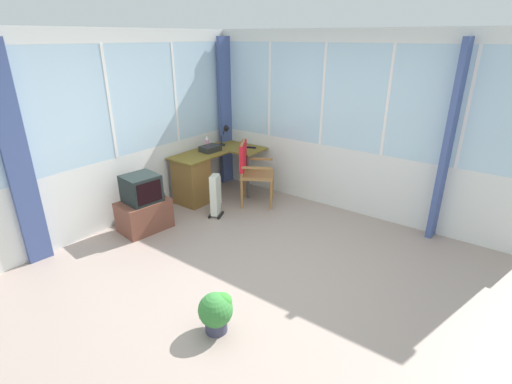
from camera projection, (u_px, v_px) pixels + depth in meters
The scene contains 15 objects.
ground at pixel (257, 280), 4.16m from camera, with size 5.41×5.63×0.06m, color gray.
north_window_panel at pixel (112, 133), 4.96m from camera, with size 4.41×0.07×2.53m.
east_window_panel at pixel (352, 126), 5.33m from camera, with size 0.07×4.63×2.53m.
curtain_north_left at pixel (17, 160), 4.04m from camera, with size 0.26×0.07×2.43m, color #445690.
curtain_corner at pixel (226, 113), 6.47m from camera, with size 0.26×0.07×2.43m, color #445690.
curtain_east_far at pixel (449, 145), 4.58m from camera, with size 0.26×0.07×2.43m, color #445690.
desk at pixel (195, 177), 5.92m from camera, with size 1.40×0.91×0.74m.
desk_lamp at pixel (226, 132), 6.32m from camera, with size 0.23×0.20×0.34m.
tv_remote at pixel (251, 147), 6.22m from camera, with size 0.04×0.15×0.02m, color black.
spray_bottle at pixel (207, 143), 6.13m from camera, with size 0.06×0.06×0.22m.
paper_tray at pixel (210, 148), 6.04m from camera, with size 0.30×0.23×0.09m, color #282A29.
wooden_armchair at pixel (249, 165), 5.78m from camera, with size 0.66×0.66×0.98m.
tv_on_stand at pixel (144, 206), 5.07m from camera, with size 0.69×0.52×0.77m.
space_heater at pixel (216, 195), 5.47m from camera, with size 0.29×0.25×0.63m.
potted_plant at pixel (216, 311), 3.33m from camera, with size 0.31×0.31×0.38m.
Camera 1 is at (-2.80, -2.07, 2.44)m, focal length 26.75 mm.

